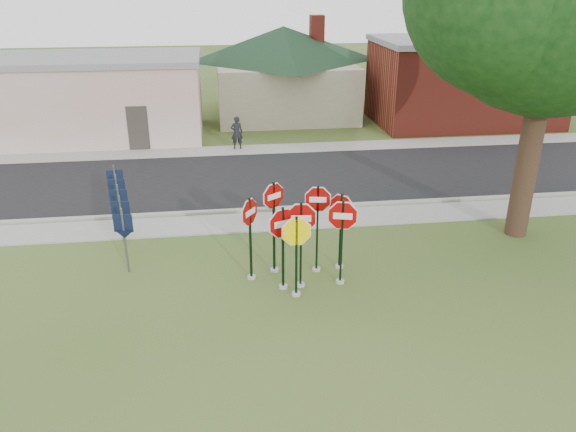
{
  "coord_description": "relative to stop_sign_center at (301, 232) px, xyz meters",
  "views": [
    {
      "loc": [
        -2.28,
        -12.39,
        7.97
      ],
      "look_at": [
        -0.38,
        2.0,
        1.72
      ],
      "focal_mm": 35.0,
      "sensor_mm": 36.0,
      "label": 1
    }
  ],
  "objects": [
    {
      "name": "stop_sign_back_right",
      "position": [
        0.6,
        0.82,
        0.06
      ],
      "size": [
        1.0,
        0.24,
        2.75
      ],
      "color": "#A6A49B",
      "rests_on": "ground"
    },
    {
      "name": "bg_tree_right",
      "position": [
        22.16,
        24.97,
        3.92
      ],
      "size": [
        5.6,
        5.6,
        8.4
      ],
      "color": "black",
      "rests_on": "ground"
    },
    {
      "name": "route_sign_row",
      "position": [
        -5.24,
        3.47,
        -0.44
      ],
      "size": [
        1.43,
        4.63,
        2.0
      ],
      "color": "#59595E",
      "rests_on": "ground"
    },
    {
      "name": "stop_sign_yellow",
      "position": [
        -0.19,
        -0.46,
        -0.18
      ],
      "size": [
        1.08,
        0.24,
        2.42
      ],
      "color": "#A6A49B",
      "rests_on": "ground"
    },
    {
      "name": "ground",
      "position": [
        0.16,
        -1.03,
        -1.66
      ],
      "size": [
        120.0,
        120.0,
        0.0
      ],
      "primitive_type": "plane",
      "color": "#344E1D",
      "rests_on": "ground"
    },
    {
      "name": "stop_sign_far_right",
      "position": [
        1.3,
        0.91,
        -0.13
      ],
      "size": [
        0.84,
        0.82,
        2.47
      ],
      "color": "#A6A49B",
      "rests_on": "ground"
    },
    {
      "name": "stop_sign_right",
      "position": [
        1.13,
        0.03,
        -0.02
      ],
      "size": [
        1.09,
        0.29,
        2.61
      ],
      "color": "#A6A49B",
      "rests_on": "ground"
    },
    {
      "name": "curb",
      "position": [
        0.16,
        5.47,
        -1.59
      ],
      "size": [
        60.0,
        0.2,
        0.14
      ],
      "primitive_type": "cube",
      "color": "gray",
      "rests_on": "ground"
    },
    {
      "name": "building_brick",
      "position": [
        12.16,
        17.47,
        0.75
      ],
      "size": [
        10.2,
        6.2,
        4.75
      ],
      "color": "maroon",
      "rests_on": "ground"
    },
    {
      "name": "sidewalk_far",
      "position": [
        0.16,
        13.27,
        -1.63
      ],
      "size": [
        60.0,
        1.6,
        0.06
      ],
      "primitive_type": "cube",
      "color": "gray",
      "rests_on": "ground"
    },
    {
      "name": "pedestrian",
      "position": [
        -1.09,
        13.5,
        -0.79
      ],
      "size": [
        0.61,
        0.42,
        1.61
      ],
      "primitive_type": "imported",
      "rotation": [
        0.0,
        0.0,
        3.2
      ],
      "color": "black",
      "rests_on": "sidewalk_far"
    },
    {
      "name": "stop_sign_center",
      "position": [
        0.0,
        0.0,
        0.0
      ],
      "size": [
        1.15,
        0.24,
        2.64
      ],
      "color": "#A6A49B",
      "rests_on": "ground"
    },
    {
      "name": "sidewalk_near",
      "position": [
        0.16,
        4.47,
        -1.63
      ],
      "size": [
        60.0,
        1.6,
        0.06
      ],
      "primitive_type": "cube",
      "color": "gray",
      "rests_on": "ground"
    },
    {
      "name": "stop_sign_back_left",
      "position": [
        -0.63,
        0.94,
        0.13
      ],
      "size": [
        0.84,
        0.6,
        2.87
      ],
      "color": "#A6A49B",
      "rests_on": "ground"
    },
    {
      "name": "stop_sign_left",
      "position": [
        -0.49,
        -0.03,
        -0.08
      ],
      "size": [
        1.07,
        0.44,
        2.53
      ],
      "color": "#A6A49B",
      "rests_on": "ground"
    },
    {
      "name": "road",
      "position": [
        0.16,
        8.97,
        -1.64
      ],
      "size": [
        60.0,
        7.0,
        0.04
      ],
      "primitive_type": "cube",
      "color": "black",
      "rests_on": "ground"
    },
    {
      "name": "building_stucco",
      "position": [
        -8.84,
        16.97,
        0.49
      ],
      "size": [
        12.2,
        6.2,
        4.2
      ],
      "color": "beige",
      "rests_on": "ground"
    },
    {
      "name": "building_house",
      "position": [
        2.16,
        20.97,
        1.99
      ],
      "size": [
        11.6,
        11.6,
        6.2
      ],
      "color": "#BBB095",
      "rests_on": "ground"
    },
    {
      "name": "stop_sign_far_left",
      "position": [
        -1.32,
        0.61,
        -0.07
      ],
      "size": [
        0.62,
        0.86,
        2.57
      ],
      "color": "#A6A49B",
      "rests_on": "ground"
    }
  ]
}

